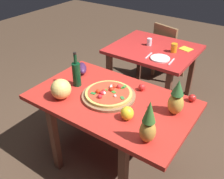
# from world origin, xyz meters

# --- Properties ---
(ground_plane) EXTENTS (10.00, 10.00, 0.00)m
(ground_plane) POSITION_xyz_m (0.00, 0.00, 0.00)
(ground_plane) COLOR #4C3828
(display_table) EXTENTS (1.39, 0.84, 0.75)m
(display_table) POSITION_xyz_m (0.00, 0.00, 0.66)
(display_table) COLOR brown
(display_table) RESTS_ON ground_plane
(background_table) EXTENTS (1.02, 0.89, 0.75)m
(background_table) POSITION_xyz_m (-0.20, 1.20, 0.65)
(background_table) COLOR brown
(background_table) RESTS_ON ground_plane
(dining_chair) EXTENTS (0.49, 0.49, 0.85)m
(dining_chair) POSITION_xyz_m (-0.29, 1.88, 0.48)
(dining_chair) COLOR #8D6243
(dining_chair) RESTS_ON ground_plane
(pizza_board) EXTENTS (0.47, 0.47, 0.02)m
(pizza_board) POSITION_xyz_m (-0.03, 0.01, 0.76)
(pizza_board) COLOR #8D6243
(pizza_board) RESTS_ON display_table
(pizza) EXTENTS (0.41, 0.41, 0.06)m
(pizza) POSITION_xyz_m (-0.04, 0.01, 0.79)
(pizza) COLOR #D6B356
(pizza) RESTS_ON pizza_board
(wine_bottle) EXTENTS (0.08, 0.08, 0.33)m
(wine_bottle) POSITION_xyz_m (-0.39, 0.01, 0.87)
(wine_bottle) COLOR #0D391D
(wine_bottle) RESTS_ON display_table
(pineapple_left) EXTENTS (0.12, 0.12, 0.30)m
(pineapple_left) POSITION_xyz_m (0.52, 0.12, 0.88)
(pineapple_left) COLOR gold
(pineapple_left) RESTS_ON display_table
(pineapple_right) EXTENTS (0.11, 0.11, 0.33)m
(pineapple_right) POSITION_xyz_m (0.49, -0.27, 0.90)
(pineapple_right) COLOR #C38937
(pineapple_right) RESTS_ON display_table
(melon) EXTENTS (0.18, 0.18, 0.18)m
(melon) POSITION_xyz_m (-0.36, -0.23, 0.84)
(melon) COLOR #F0CA6A
(melon) RESTS_ON display_table
(bell_pepper) EXTENTS (0.10, 0.10, 0.11)m
(bell_pepper) POSITION_xyz_m (0.25, -0.15, 0.80)
(bell_pepper) COLOR yellow
(bell_pepper) RESTS_ON display_table
(eggplant) EXTENTS (0.20, 0.21, 0.09)m
(eggplant) POSITION_xyz_m (-0.51, 0.22, 0.79)
(eggplant) COLOR #44224A
(eggplant) RESTS_ON display_table
(tomato_beside_pepper) EXTENTS (0.06, 0.06, 0.06)m
(tomato_beside_pepper) POSITION_xyz_m (0.15, 0.27, 0.78)
(tomato_beside_pepper) COLOR red
(tomato_beside_pepper) RESTS_ON display_table
(tomato_near_board) EXTENTS (0.06, 0.06, 0.06)m
(tomato_near_board) POSITION_xyz_m (0.58, 0.36, 0.78)
(tomato_near_board) COLOR red
(tomato_near_board) RESTS_ON display_table
(drinking_glass_juice) EXTENTS (0.07, 0.07, 0.11)m
(drinking_glass_juice) POSITION_xyz_m (0.05, 1.22, 0.80)
(drinking_glass_juice) COLOR orange
(drinking_glass_juice) RESTS_ON background_table
(drinking_glass_water) EXTENTS (0.06, 0.06, 0.09)m
(drinking_glass_water) POSITION_xyz_m (-0.29, 1.24, 0.79)
(drinking_glass_water) COLOR silver
(drinking_glass_water) RESTS_ON background_table
(dinner_plate) EXTENTS (0.22, 0.22, 0.02)m
(dinner_plate) POSITION_xyz_m (-0.00, 0.96, 0.76)
(dinner_plate) COLOR white
(dinner_plate) RESTS_ON background_table
(fork_utensil) EXTENTS (0.03, 0.18, 0.01)m
(fork_utensil) POSITION_xyz_m (-0.14, 0.96, 0.75)
(fork_utensil) COLOR silver
(fork_utensil) RESTS_ON background_table
(knife_utensil) EXTENTS (0.03, 0.18, 0.01)m
(knife_utensil) POSITION_xyz_m (0.14, 0.96, 0.75)
(knife_utensil) COLOR silver
(knife_utensil) RESTS_ON background_table
(napkin_folded) EXTENTS (0.16, 0.15, 0.01)m
(napkin_folded) POSITION_xyz_m (0.14, 1.39, 0.75)
(napkin_folded) COLOR yellow
(napkin_folded) RESTS_ON background_table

